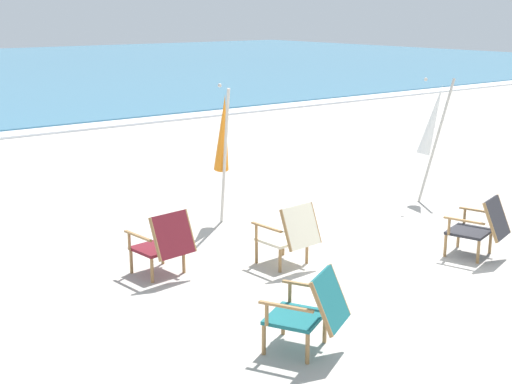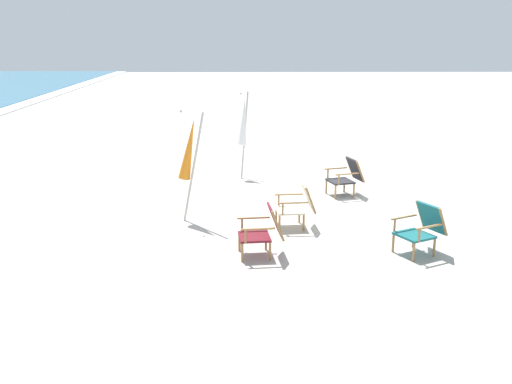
# 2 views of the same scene
# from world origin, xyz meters

# --- Properties ---
(ground_plane) EXTENTS (80.00, 80.00, 0.00)m
(ground_plane) POSITION_xyz_m (0.00, 0.00, 0.00)
(ground_plane) COLOR #B2AAA0
(beach_chair_front_left) EXTENTS (0.75, 0.84, 0.81)m
(beach_chair_front_left) POSITION_xyz_m (0.89, -0.95, 0.43)
(beach_chair_front_left) COLOR #28282D
(beach_chair_front_left) RESTS_ON ground
(beach_chair_mid_center) EXTENTS (0.65, 0.75, 0.81)m
(beach_chair_mid_center) POSITION_xyz_m (-2.69, 0.93, 0.43)
(beach_chair_mid_center) COLOR maroon
(beach_chair_mid_center) RESTS_ON ground
(beach_chair_front_right) EXTENTS (0.64, 0.73, 0.81)m
(beach_chair_front_right) POSITION_xyz_m (-1.28, 0.28, 0.43)
(beach_chair_front_right) COLOR beige
(beach_chair_front_right) RESTS_ON ground
(beach_chair_far_center) EXTENTS (0.84, 0.90, 0.80)m
(beach_chair_far_center) POSITION_xyz_m (-2.60, -1.59, 0.43)
(beach_chair_far_center) COLOR #196066
(beach_chair_far_center) RESTS_ON ground
(umbrella_furled_orange) EXTENTS (0.35, 0.55, 2.09)m
(umbrella_furled_orange) POSITION_xyz_m (-0.91, 2.25, 1.37)
(umbrella_furled_orange) COLOR #B7B2A8
(umbrella_furled_orange) RESTS_ON ground
(umbrella_furled_white) EXTENTS (0.65, 0.37, 2.06)m
(umbrella_furled_white) POSITION_xyz_m (2.59, 1.29, 1.35)
(umbrella_furled_white) COLOR #B7B2A8
(umbrella_furled_white) RESTS_ON ground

